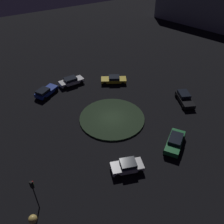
{
  "coord_description": "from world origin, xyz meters",
  "views": [
    {
      "loc": [
        -24.08,
        14.2,
        23.39
      ],
      "look_at": [
        0.0,
        0.0,
        1.28
      ],
      "focal_mm": 38.94,
      "sensor_mm": 36.0,
      "label": 1
    }
  ],
  "objects_px": {
    "car_silver": "(127,166)",
    "traffic_light_northwest": "(34,190)",
    "car_white": "(71,81)",
    "car_blue": "(46,92)",
    "car_green": "(175,142)",
    "car_yellow": "(114,79)",
    "car_black": "(185,98)"
  },
  "relations": [
    {
      "from": "car_silver",
      "to": "traffic_light_northwest",
      "type": "bearing_deg",
      "value": 14.49
    },
    {
      "from": "car_white",
      "to": "car_silver",
      "type": "relative_size",
      "value": 1.06
    },
    {
      "from": "car_blue",
      "to": "car_white",
      "type": "bearing_deg",
      "value": -19.68
    },
    {
      "from": "car_silver",
      "to": "traffic_light_northwest",
      "type": "relative_size",
      "value": 0.95
    },
    {
      "from": "car_green",
      "to": "car_yellow",
      "type": "bearing_deg",
      "value": -129.25
    },
    {
      "from": "car_yellow",
      "to": "car_white",
      "type": "xyz_separation_m",
      "value": [
        3.34,
        6.92,
        0.06
      ]
    },
    {
      "from": "car_blue",
      "to": "car_white",
      "type": "height_order",
      "value": "car_white"
    },
    {
      "from": "car_blue",
      "to": "car_silver",
      "type": "xyz_separation_m",
      "value": [
        -20.22,
        -3.16,
        -0.0
      ]
    },
    {
      "from": "traffic_light_northwest",
      "to": "car_black",
      "type": "bearing_deg",
      "value": -18.39
    },
    {
      "from": "car_yellow",
      "to": "traffic_light_northwest",
      "type": "relative_size",
      "value": 1.11
    },
    {
      "from": "traffic_light_northwest",
      "to": "car_blue",
      "type": "bearing_deg",
      "value": 37.76
    },
    {
      "from": "car_black",
      "to": "traffic_light_northwest",
      "type": "relative_size",
      "value": 1.1
    },
    {
      "from": "car_black",
      "to": "traffic_light_northwest",
      "type": "distance_m",
      "value": 26.94
    },
    {
      "from": "car_blue",
      "to": "car_yellow",
      "type": "relative_size",
      "value": 0.91
    },
    {
      "from": "car_blue",
      "to": "traffic_light_northwest",
      "type": "bearing_deg",
      "value": -141.0
    },
    {
      "from": "car_blue",
      "to": "car_white",
      "type": "relative_size",
      "value": 1.0
    },
    {
      "from": "car_blue",
      "to": "traffic_light_northwest",
      "type": "distance_m",
      "value": 21.07
    },
    {
      "from": "car_white",
      "to": "car_black",
      "type": "distance_m",
      "value": 19.88
    },
    {
      "from": "car_blue",
      "to": "car_yellow",
      "type": "height_order",
      "value": "car_blue"
    },
    {
      "from": "traffic_light_northwest",
      "to": "car_silver",
      "type": "bearing_deg",
      "value": -35.09
    },
    {
      "from": "car_white",
      "to": "car_green",
      "type": "bearing_deg",
      "value": -76.92
    },
    {
      "from": "car_yellow",
      "to": "car_silver",
      "type": "relative_size",
      "value": 1.17
    },
    {
      "from": "car_green",
      "to": "traffic_light_northwest",
      "type": "relative_size",
      "value": 1.1
    },
    {
      "from": "car_silver",
      "to": "car_yellow",
      "type": "bearing_deg",
      "value": -98.5
    },
    {
      "from": "car_green",
      "to": "car_white",
      "type": "xyz_separation_m",
      "value": [
        21.05,
        5.63,
        -0.03
      ]
    },
    {
      "from": "car_black",
      "to": "car_silver",
      "type": "bearing_deg",
      "value": -43.25
    },
    {
      "from": "car_blue",
      "to": "car_black",
      "type": "relative_size",
      "value": 0.92
    },
    {
      "from": "car_white",
      "to": "car_silver",
      "type": "distance_m",
      "value": 21.27
    },
    {
      "from": "car_white",
      "to": "car_silver",
      "type": "xyz_separation_m",
      "value": [
        -21.19,
        1.89,
        -0.01
      ]
    },
    {
      "from": "car_blue",
      "to": "car_green",
      "type": "distance_m",
      "value": 22.74
    },
    {
      "from": "car_yellow",
      "to": "traffic_light_northwest",
      "type": "height_order",
      "value": "traffic_light_northwest"
    },
    {
      "from": "car_blue",
      "to": "car_silver",
      "type": "relative_size",
      "value": 1.06
    }
  ]
}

